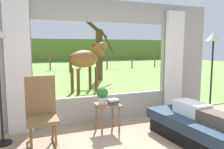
% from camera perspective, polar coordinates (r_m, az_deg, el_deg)
% --- Properties ---
extents(back_wall_with_window, '(5.20, 0.12, 2.55)m').
position_cam_1_polar(back_wall_with_window, '(4.81, -2.00, 2.99)').
color(back_wall_with_window, '#9E998E').
rests_on(back_wall_with_window, ground_plane).
extents(curtain_panel_left, '(0.44, 0.10, 2.40)m').
position_cam_1_polar(curtain_panel_left, '(4.40, -22.59, 1.43)').
color(curtain_panel_left, silver).
rests_on(curtain_panel_left, ground_plane).
extents(curtain_panel_right, '(0.44, 0.10, 2.40)m').
position_cam_1_polar(curtain_panel_right, '(5.49, 15.42, 2.73)').
color(curtain_panel_right, silver).
rests_on(curtain_panel_right, ground_plane).
extents(outdoor_pasture_lawn, '(36.00, 21.68, 0.02)m').
position_cam_1_polar(outdoor_pasture_lawn, '(15.58, -15.40, 1.01)').
color(outdoor_pasture_lawn, '#759E47').
rests_on(outdoor_pasture_lawn, ground_plane).
extents(distant_hill_ridge, '(36.00, 2.00, 2.40)m').
position_cam_1_polar(distant_hill_ridge, '(25.32, -17.86, 5.86)').
color(distant_hill_ridge, olive).
rests_on(distant_hill_ridge, ground_plane).
extents(recliner_sofa, '(1.00, 1.75, 0.42)m').
position_cam_1_polar(recliner_sofa, '(4.16, 20.73, -12.67)').
color(recliner_sofa, black).
rests_on(recliner_sofa, ground_plane).
extents(reclining_person, '(0.38, 1.44, 0.22)m').
position_cam_1_polar(reclining_person, '(4.03, 21.41, -8.80)').
color(reclining_person, silver).
rests_on(reclining_person, recliner_sofa).
extents(rocking_chair, '(0.48, 0.68, 1.12)m').
position_cam_1_polar(rocking_chair, '(3.85, -17.42, -9.02)').
color(rocking_chair, brown).
rests_on(rocking_chair, ground_plane).
extents(side_table, '(0.44, 0.44, 0.52)m').
position_cam_1_polar(side_table, '(4.29, -1.15, -8.68)').
color(side_table, brown).
rests_on(side_table, ground_plane).
extents(potted_plant, '(0.22, 0.22, 0.32)m').
position_cam_1_polar(potted_plant, '(4.26, -2.45, -4.98)').
color(potted_plant, silver).
rests_on(potted_plant, side_table).
extents(book_stack, '(0.21, 0.17, 0.10)m').
position_cam_1_polar(book_stack, '(4.23, 0.23, -6.88)').
color(book_stack, '#337247').
rests_on(book_stack, side_table).
extents(floor_lamp_right, '(0.32, 0.32, 1.89)m').
position_cam_1_polar(floor_lamp_right, '(5.15, 24.18, 5.70)').
color(floor_lamp_right, black).
rests_on(floor_lamp_right, ground_plane).
extents(horse, '(1.75, 1.16, 1.73)m').
position_cam_1_polar(horse, '(7.91, -6.60, 3.87)').
color(horse, brown).
rests_on(horse, outdoor_pasture_lawn).
extents(pasture_tree, '(1.34, 0.92, 2.80)m').
position_cam_1_polar(pasture_tree, '(10.56, -3.24, 5.56)').
color(pasture_tree, '#4C3823').
rests_on(pasture_tree, outdoor_pasture_lawn).
extents(pasture_fence_line, '(16.10, 0.10, 1.10)m').
position_cam_1_polar(pasture_fence_line, '(15.36, -15.43, 3.67)').
color(pasture_fence_line, brown).
rests_on(pasture_fence_line, outdoor_pasture_lawn).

